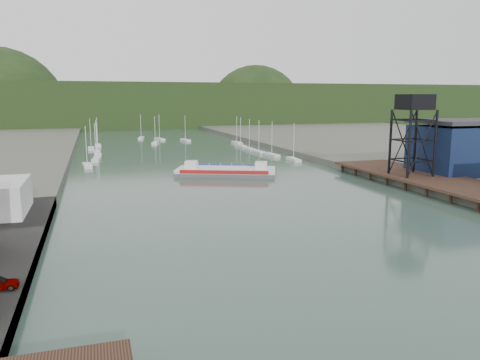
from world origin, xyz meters
TOP-DOWN VIEW (x-y plane):
  - east_pier at (37.00, 45.00)m, footprint 14.00×70.00m
  - lift_tower at (35.00, 58.00)m, footprint 6.50×6.50m
  - blue_shed at (50.00, 60.00)m, footprint 20.50×14.50m
  - marina_sailboats at (0.08, 138.46)m, footprint 57.71×92.65m
  - distant_hills at (-3.98, 301.35)m, footprint 500.00×120.00m
  - chain_ferry at (2.85, 81.05)m, footprint 24.00×16.58m

SIDE VIEW (x-z plane):
  - marina_sailboats at x=0.08m, z-range -0.10..0.80m
  - chain_ferry at x=2.85m, z-range -0.68..2.52m
  - east_pier at x=37.00m, z-range 0.67..3.12m
  - blue_shed at x=50.00m, z-range 1.41..12.71m
  - distant_hills at x=-3.98m, z-range -29.62..50.38m
  - lift_tower at x=35.00m, z-range 7.65..23.65m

